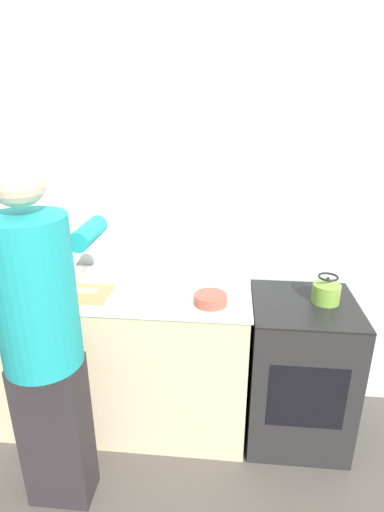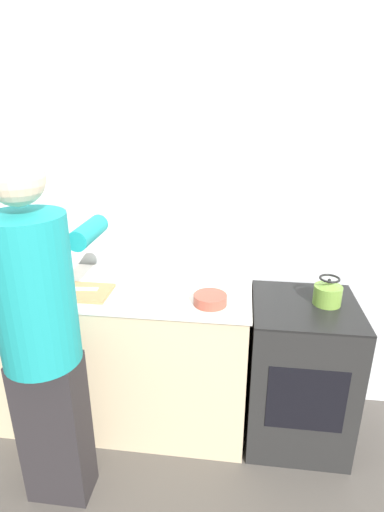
{
  "view_description": "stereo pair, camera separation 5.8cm",
  "coord_description": "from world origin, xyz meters",
  "views": [
    {
      "loc": [
        0.33,
        -1.74,
        1.93
      ],
      "look_at": [
        0.14,
        0.21,
        1.18
      ],
      "focal_mm": 28.0,
      "sensor_mm": 36.0,
      "label": 1
    },
    {
      "loc": [
        0.39,
        -1.74,
        1.93
      ],
      "look_at": [
        0.14,
        0.21,
        1.18
      ],
      "focal_mm": 28.0,
      "sensor_mm": 36.0,
      "label": 2
    }
  ],
  "objects": [
    {
      "name": "ground_plane",
      "position": [
        0.0,
        0.0,
        0.0
      ],
      "size": [
        12.0,
        12.0,
        0.0
      ],
      "primitive_type": "plane",
      "color": "#4C4742"
    },
    {
      "name": "wall_back",
      "position": [
        0.0,
        0.67,
        1.3
      ],
      "size": [
        8.0,
        0.05,
        2.6
      ],
      "color": "silver",
      "rests_on": "ground_plane"
    },
    {
      "name": "book_stack",
      "position": [
        -0.88,
        0.2,
        1.01
      ],
      "size": [
        0.21,
        0.28,
        0.16
      ],
      "color": "beige",
      "rests_on": "counter"
    },
    {
      "name": "oven",
      "position": [
        0.77,
        0.29,
        0.45
      ],
      "size": [
        0.58,
        0.58,
        0.89
      ],
      "color": "black",
      "rests_on": "ground_plane"
    },
    {
      "name": "person",
      "position": [
        -0.49,
        -0.27,
        0.97
      ],
      "size": [
        0.39,
        0.63,
        1.78
      ],
      "color": "#272427",
      "rests_on": "ground_plane"
    },
    {
      "name": "bowl_prep",
      "position": [
        0.24,
        0.16,
        0.96
      ],
      "size": [
        0.18,
        0.18,
        0.06
      ],
      "color": "#9E4738",
      "rests_on": "counter"
    },
    {
      "name": "counter",
      "position": [
        -0.3,
        0.3,
        0.47
      ],
      "size": [
        1.54,
        0.63,
        0.93
      ],
      "color": "#C6B28E",
      "rests_on": "ground_plane"
    },
    {
      "name": "knife",
      "position": [
        -0.53,
        0.2,
        0.95
      ],
      "size": [
        0.25,
        0.06,
        0.01
      ],
      "rotation": [
        0.0,
        0.0,
        0.1
      ],
      "color": "silver",
      "rests_on": "cutting_board"
    },
    {
      "name": "cutting_board",
      "position": [
        -0.48,
        0.19,
        0.94
      ],
      "size": [
        0.31,
        0.23,
        0.02
      ],
      "color": "#A87A4C",
      "rests_on": "counter"
    },
    {
      "name": "canister_jar",
      "position": [
        -0.75,
        0.43,
        1.02
      ],
      "size": [
        0.16,
        0.16,
        0.17
      ],
      "color": "tan",
      "rests_on": "counter"
    },
    {
      "name": "kettle",
      "position": [
        0.88,
        0.31,
        0.96
      ],
      "size": [
        0.15,
        0.15,
        0.16
      ],
      "color": "olive",
      "rests_on": "oven"
    }
  ]
}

